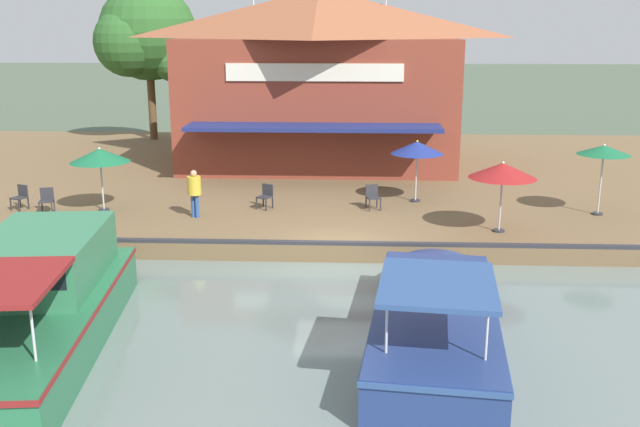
{
  "coord_description": "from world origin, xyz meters",
  "views": [
    {
      "loc": [
        19.8,
        0.42,
        6.85
      ],
      "look_at": [
        -1.0,
        -0.56,
        1.3
      ],
      "focal_mm": 40.0,
      "sensor_mm": 36.0,
      "label": 1
    }
  ],
  "objects_px": {
    "patio_umbrella_near_quay_edge": "(417,148)",
    "motorboat_second_along": "(41,297)",
    "patio_umbrella_mid_patio_right": "(100,155)",
    "person_near_entrance": "(194,188)",
    "patio_umbrella_back_row": "(503,170)",
    "tree_downstream_bank": "(182,56)",
    "tree_upstream_bank": "(143,35)",
    "mooring_post": "(81,225)",
    "cafe_chair_mid_patio": "(266,195)",
    "waterfront_restaurant": "(319,76)",
    "motorboat_far_downstream": "(435,310)",
    "cafe_chair_beside_entrance": "(20,196)",
    "cafe_chair_far_corner_seat": "(47,199)",
    "cafe_chair_facing_river": "(373,196)",
    "patio_umbrella_by_entrance": "(604,150)"
  },
  "relations": [
    {
      "from": "patio_umbrella_near_quay_edge",
      "to": "motorboat_second_along",
      "type": "xyz_separation_m",
      "value": [
        10.65,
        -9.25,
        -1.67
      ]
    },
    {
      "from": "patio_umbrella_back_row",
      "to": "motorboat_second_along",
      "type": "relative_size",
      "value": 0.23
    },
    {
      "from": "mooring_post",
      "to": "waterfront_restaurant",
      "type": "bearing_deg",
      "value": 153.17
    },
    {
      "from": "motorboat_far_downstream",
      "to": "patio_umbrella_back_row",
      "type": "bearing_deg",
      "value": 157.69
    },
    {
      "from": "cafe_chair_beside_entrance",
      "to": "motorboat_second_along",
      "type": "relative_size",
      "value": 0.09
    },
    {
      "from": "person_near_entrance",
      "to": "tree_upstream_bank",
      "type": "distance_m",
      "value": 17.94
    },
    {
      "from": "cafe_chair_facing_river",
      "to": "person_near_entrance",
      "type": "distance_m",
      "value": 6.12
    },
    {
      "from": "patio_umbrella_mid_patio_right",
      "to": "person_near_entrance",
      "type": "xyz_separation_m",
      "value": [
        0.74,
        3.36,
        -0.94
      ]
    },
    {
      "from": "motorboat_far_downstream",
      "to": "patio_umbrella_mid_patio_right",
      "type": "bearing_deg",
      "value": -129.09
    },
    {
      "from": "tree_upstream_bank",
      "to": "mooring_post",
      "type": "bearing_deg",
      "value": 9.8
    },
    {
      "from": "motorboat_far_downstream",
      "to": "motorboat_second_along",
      "type": "height_order",
      "value": "motorboat_second_along"
    },
    {
      "from": "waterfront_restaurant",
      "to": "patio_umbrella_back_row",
      "type": "distance_m",
      "value": 13.26
    },
    {
      "from": "person_near_entrance",
      "to": "patio_umbrella_near_quay_edge",
      "type": "bearing_deg",
      "value": 108.7
    },
    {
      "from": "patio_umbrella_by_entrance",
      "to": "motorboat_far_downstream",
      "type": "xyz_separation_m",
      "value": [
        8.75,
        -6.43,
        -2.16
      ]
    },
    {
      "from": "patio_umbrella_near_quay_edge",
      "to": "mooring_post",
      "type": "bearing_deg",
      "value": -63.68
    },
    {
      "from": "patio_umbrella_back_row",
      "to": "tree_downstream_bank",
      "type": "distance_m",
      "value": 22.47
    },
    {
      "from": "cafe_chair_mid_patio",
      "to": "person_near_entrance",
      "type": "bearing_deg",
      "value": -60.0
    },
    {
      "from": "cafe_chair_mid_patio",
      "to": "cafe_chair_facing_river",
      "type": "distance_m",
      "value": 3.73
    },
    {
      "from": "cafe_chair_far_corner_seat",
      "to": "cafe_chair_facing_river",
      "type": "bearing_deg",
      "value": 95.16
    },
    {
      "from": "cafe_chair_mid_patio",
      "to": "patio_umbrella_back_row",
      "type": "bearing_deg",
      "value": 71.63
    },
    {
      "from": "patio_umbrella_by_entrance",
      "to": "person_near_entrance",
      "type": "height_order",
      "value": "patio_umbrella_by_entrance"
    },
    {
      "from": "cafe_chair_beside_entrance",
      "to": "tree_upstream_bank",
      "type": "xyz_separation_m",
      "value": [
        -15.43,
        0.16,
        5.21
      ]
    },
    {
      "from": "motorboat_second_along",
      "to": "mooring_post",
      "type": "xyz_separation_m",
      "value": [
        -5.5,
        -1.15,
        0.11
      ]
    },
    {
      "from": "waterfront_restaurant",
      "to": "patio_umbrella_back_row",
      "type": "bearing_deg",
      "value": 27.95
    },
    {
      "from": "patio_umbrella_near_quay_edge",
      "to": "tree_upstream_bank",
      "type": "distance_m",
      "value": 19.66
    },
    {
      "from": "tree_upstream_bank",
      "to": "cafe_chair_far_corner_seat",
      "type": "bearing_deg",
      "value": 3.4
    },
    {
      "from": "person_near_entrance",
      "to": "patio_umbrella_mid_patio_right",
      "type": "bearing_deg",
      "value": -102.42
    },
    {
      "from": "cafe_chair_far_corner_seat",
      "to": "person_near_entrance",
      "type": "relative_size",
      "value": 0.53
    },
    {
      "from": "cafe_chair_beside_entrance",
      "to": "mooring_post",
      "type": "bearing_deg",
      "value": 45.33
    },
    {
      "from": "motorboat_far_downstream",
      "to": "motorboat_second_along",
      "type": "relative_size",
      "value": 0.89
    },
    {
      "from": "motorboat_second_along",
      "to": "cafe_chair_facing_river",
      "type": "bearing_deg",
      "value": 140.98
    },
    {
      "from": "tree_upstream_bank",
      "to": "tree_downstream_bank",
      "type": "relative_size",
      "value": 1.33
    },
    {
      "from": "patio_umbrella_by_entrance",
      "to": "cafe_chair_mid_patio",
      "type": "xyz_separation_m",
      "value": [
        -0.3,
        -11.33,
        -1.72
      ]
    },
    {
      "from": "waterfront_restaurant",
      "to": "patio_umbrella_by_entrance",
      "type": "height_order",
      "value": "waterfront_restaurant"
    },
    {
      "from": "patio_umbrella_near_quay_edge",
      "to": "motorboat_far_downstream",
      "type": "relative_size",
      "value": 0.26
    },
    {
      "from": "waterfront_restaurant",
      "to": "motorboat_second_along",
      "type": "height_order",
      "value": "waterfront_restaurant"
    },
    {
      "from": "waterfront_restaurant",
      "to": "tree_upstream_bank",
      "type": "distance_m",
      "value": 11.54
    },
    {
      "from": "patio_umbrella_mid_patio_right",
      "to": "cafe_chair_mid_patio",
      "type": "bearing_deg",
      "value": 95.5
    },
    {
      "from": "patio_umbrella_near_quay_edge",
      "to": "motorboat_second_along",
      "type": "height_order",
      "value": "patio_umbrella_near_quay_edge"
    },
    {
      "from": "cafe_chair_far_corner_seat",
      "to": "tree_upstream_bank",
      "type": "relative_size",
      "value": 0.1
    },
    {
      "from": "waterfront_restaurant",
      "to": "cafe_chair_mid_patio",
      "type": "distance_m",
      "value": 9.81
    },
    {
      "from": "cafe_chair_mid_patio",
      "to": "patio_umbrella_mid_patio_right",
      "type": "bearing_deg",
      "value": -84.5
    },
    {
      "from": "patio_umbrella_near_quay_edge",
      "to": "cafe_chair_beside_entrance",
      "type": "bearing_deg",
      "value": -82.66
    },
    {
      "from": "cafe_chair_facing_river",
      "to": "person_near_entrance",
      "type": "relative_size",
      "value": 0.53
    },
    {
      "from": "cafe_chair_mid_patio",
      "to": "motorboat_second_along",
      "type": "distance_m",
      "value": 10.17
    },
    {
      "from": "cafe_chair_facing_river",
      "to": "mooring_post",
      "type": "relative_size",
      "value": 1.04
    },
    {
      "from": "cafe_chair_mid_patio",
      "to": "motorboat_far_downstream",
      "type": "distance_m",
      "value": 10.31
    },
    {
      "from": "patio_umbrella_mid_patio_right",
      "to": "cafe_chair_beside_entrance",
      "type": "relative_size",
      "value": 2.6
    },
    {
      "from": "patio_umbrella_near_quay_edge",
      "to": "cafe_chair_far_corner_seat",
      "type": "height_order",
      "value": "patio_umbrella_near_quay_edge"
    },
    {
      "from": "patio_umbrella_near_quay_edge",
      "to": "tree_upstream_bank",
      "type": "bearing_deg",
      "value": -135.0
    }
  ]
}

